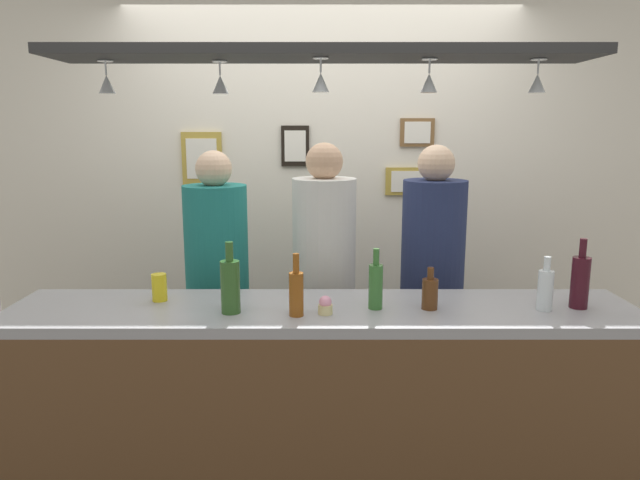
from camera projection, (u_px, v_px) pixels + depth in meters
The scene contains 24 objects.
ground_plane at pixel (320, 469), 3.02m from camera, with size 8.00×8.00×0.00m, color #4C4742.
back_wall at pixel (319, 196), 3.85m from camera, with size 4.40×0.06×2.60m, color silver.
bar_counter at pixel (321, 392), 2.39m from camera, with size 2.70×0.55×0.99m.
overhead_glass_rack at pixel (320, 54), 2.33m from camera, with size 2.20×0.36×0.04m, color black.
hanging_wineglass_far_left at pixel (104, 83), 2.40m from camera, with size 0.07×0.07×0.13m.
hanging_wineglass_left at pixel (218, 83), 2.42m from camera, with size 0.07×0.07×0.13m.
hanging_wineglass_center_left at pixel (318, 81), 2.30m from camera, with size 0.07×0.07×0.13m.
hanging_wineglass_center at pixel (427, 82), 2.34m from camera, with size 0.07×0.07×0.13m.
hanging_wineglass_center_right at pixel (535, 82), 2.35m from camera, with size 0.07×0.07×0.13m.
person_left_teal_shirt at pixel (215, 271), 3.14m from camera, with size 0.34×0.34×1.63m.
person_middle_white_patterned_shirt at pixel (322, 267), 3.13m from camera, with size 0.34×0.34×1.67m.
person_right_navy_shirt at pixel (430, 268), 3.14m from camera, with size 0.34×0.34×1.66m.
bottle_beer_amber_tall at pixel (294, 292), 2.35m from camera, with size 0.06×0.06×0.26m.
bottle_wine_dark_red at pixel (577, 281), 2.45m from camera, with size 0.08×0.08×0.30m.
bottle_beer_green_import at pixel (373, 285), 2.44m from camera, with size 0.06×0.06×0.26m.
bottle_beer_brown_stubby at pixel (428, 293), 2.44m from camera, with size 0.07×0.07×0.18m.
bottle_soda_clear at pixel (543, 289), 2.43m from camera, with size 0.06×0.06×0.23m.
bottle_champagne_green at pixel (228, 285), 2.38m from camera, with size 0.08×0.08×0.30m.
drink_can at pixel (157, 288), 2.56m from camera, with size 0.07×0.07×0.12m, color yellow.
cupcake at pixel (323, 306), 2.38m from camera, with size 0.06×0.06×0.08m.
picture_frame_crest at pixel (293, 146), 3.74m from camera, with size 0.18×0.02×0.26m.
picture_frame_upper_small at pixel (415, 132), 3.73m from camera, with size 0.22×0.02×0.18m.
picture_frame_lower_pair at pixel (406, 181), 3.79m from camera, with size 0.30×0.02×0.18m.
picture_frame_caricature at pixel (200, 159), 3.75m from camera, with size 0.26×0.02×0.34m.
Camera 1 is at (-0.01, -2.73, 1.75)m, focal length 32.50 mm.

